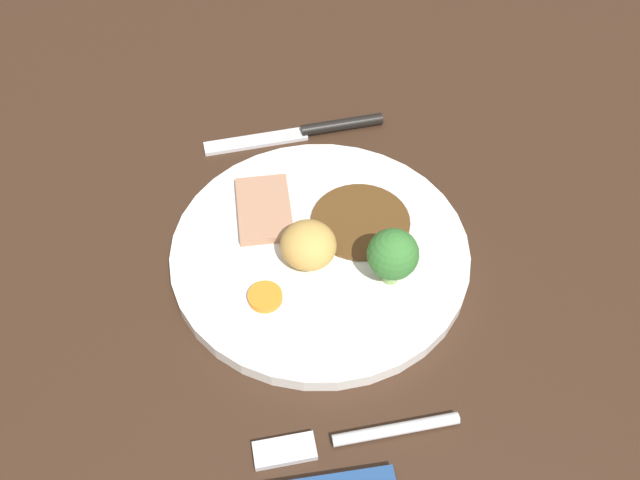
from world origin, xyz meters
TOP-DOWN VIEW (x-y plane):
  - dining_table at (0.00, 0.00)cm, footprint 120.00×84.00cm
  - dinner_plate at (1.72, 2.15)cm, footprint 26.01×26.01cm
  - gravy_pool at (4.19, -1.74)cm, footprint 8.88×8.88cm
  - meat_slice_main at (6.30, 6.74)cm, footprint 7.72×4.99cm
  - roast_potato_left at (0.55, 3.26)cm, footprint 6.25×6.29cm
  - carrot_coin_front at (-3.21, 7.17)cm, footprint 2.84×2.84cm
  - broccoli_floret at (-2.14, -3.33)cm, footprint 4.25×4.25cm
  - fork at (-15.29, 1.68)cm, footprint 2.78×15.32cm
  - knife at (17.71, 1.47)cm, footprint 3.75×18.54cm

SIDE VIEW (x-z plane):
  - dining_table at x=0.00cm, z-range 0.00..3.60cm
  - fork at x=-15.29cm, z-range 3.54..4.44cm
  - knife at x=17.71cm, z-range 3.45..4.65cm
  - dinner_plate at x=1.72cm, z-range 3.60..5.00cm
  - gravy_pool at x=4.19cm, z-range 5.00..5.30cm
  - carrot_coin_front at x=-3.21cm, z-range 5.00..5.66cm
  - meat_slice_main at x=6.30cm, z-range 5.00..5.80cm
  - roast_potato_left at x=0.55cm, z-range 5.00..8.82cm
  - broccoli_floret at x=-2.14cm, z-range 5.45..10.83cm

